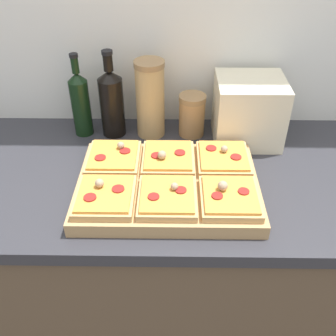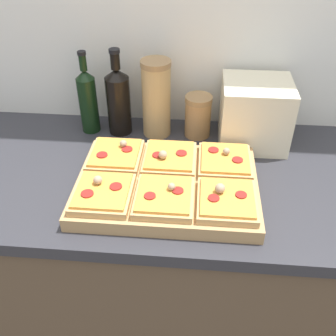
# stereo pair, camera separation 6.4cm
# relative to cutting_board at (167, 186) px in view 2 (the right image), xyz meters

# --- Properties ---
(wall_back) EXTENTS (6.00, 0.06, 2.50)m
(wall_back) POSITION_rel_cutting_board_xyz_m (-0.02, 0.45, 0.32)
(wall_back) COLOR silver
(wall_back) RESTS_ON ground_plane
(kitchen_counter) EXTENTS (2.63, 0.67, 0.91)m
(kitchen_counter) POSITION_rel_cutting_board_xyz_m (-0.02, 0.09, -0.47)
(kitchen_counter) COLOR brown
(kitchen_counter) RESTS_ON ground_plane
(cutting_board) EXTENTS (0.51, 0.37, 0.04)m
(cutting_board) POSITION_rel_cutting_board_xyz_m (0.00, 0.00, 0.00)
(cutting_board) COLOR tan
(cutting_board) RESTS_ON kitchen_counter
(pizza_slice_back_left) EXTENTS (0.15, 0.17, 0.05)m
(pizza_slice_back_left) POSITION_rel_cutting_board_xyz_m (-0.16, 0.09, 0.03)
(pizza_slice_back_left) COLOR tan
(pizza_slice_back_left) RESTS_ON cutting_board
(pizza_slice_back_center) EXTENTS (0.15, 0.17, 0.05)m
(pizza_slice_back_center) POSITION_rel_cutting_board_xyz_m (-0.00, 0.09, 0.04)
(pizza_slice_back_center) COLOR tan
(pizza_slice_back_center) RESTS_ON cutting_board
(pizza_slice_back_right) EXTENTS (0.15, 0.17, 0.05)m
(pizza_slice_back_right) POSITION_rel_cutting_board_xyz_m (0.16, 0.09, 0.03)
(pizza_slice_back_right) COLOR tan
(pizza_slice_back_right) RESTS_ON cutting_board
(pizza_slice_front_left) EXTENTS (0.15, 0.17, 0.05)m
(pizza_slice_front_left) POSITION_rel_cutting_board_xyz_m (-0.17, -0.09, 0.03)
(pizza_slice_front_left) COLOR tan
(pizza_slice_front_left) RESTS_ON cutting_board
(pizza_slice_front_center) EXTENTS (0.15, 0.17, 0.05)m
(pizza_slice_front_center) POSITION_rel_cutting_board_xyz_m (0.00, -0.09, 0.03)
(pizza_slice_front_center) COLOR tan
(pizza_slice_front_center) RESTS_ON cutting_board
(pizza_slice_front_right) EXTENTS (0.15, 0.17, 0.05)m
(pizza_slice_front_right) POSITION_rel_cutting_board_xyz_m (0.16, -0.09, 0.04)
(pizza_slice_front_right) COLOR tan
(pizza_slice_front_right) RESTS_ON cutting_board
(olive_oil_bottle) EXTENTS (0.06, 0.06, 0.29)m
(olive_oil_bottle) POSITION_rel_cutting_board_xyz_m (-0.30, 0.32, 0.10)
(olive_oil_bottle) COLOR black
(olive_oil_bottle) RESTS_ON kitchen_counter
(wine_bottle) EXTENTS (0.08, 0.08, 0.30)m
(wine_bottle) POSITION_rel_cutting_board_xyz_m (-0.19, 0.32, 0.10)
(wine_bottle) COLOR black
(wine_bottle) RESTS_ON kitchen_counter
(grain_jar_tall) EXTENTS (0.10, 0.10, 0.27)m
(grain_jar_tall) POSITION_rel_cutting_board_xyz_m (-0.06, 0.32, 0.11)
(grain_jar_tall) COLOR tan
(grain_jar_tall) RESTS_ON kitchen_counter
(grain_jar_short) EXTENTS (0.09, 0.09, 0.15)m
(grain_jar_short) POSITION_rel_cutting_board_xyz_m (0.08, 0.32, 0.05)
(grain_jar_short) COLOR #AD7F4C
(grain_jar_short) RESTS_ON kitchen_counter
(toaster_oven) EXTENTS (0.24, 0.20, 0.22)m
(toaster_oven) POSITION_rel_cutting_board_xyz_m (0.26, 0.29, 0.09)
(toaster_oven) COLOR beige
(toaster_oven) RESTS_ON kitchen_counter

